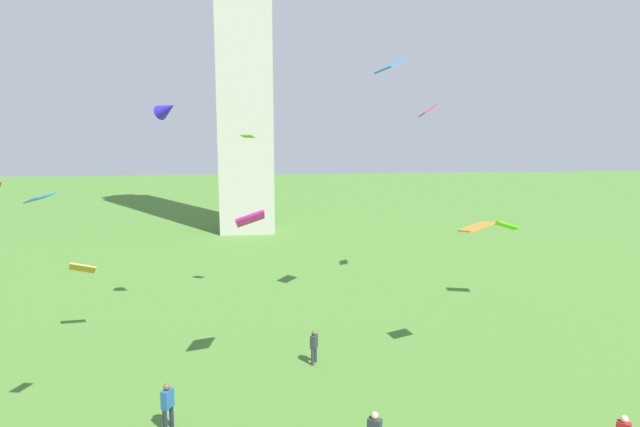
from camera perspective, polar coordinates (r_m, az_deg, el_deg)
person_1 at (r=21.38m, az=-15.54°, el=-18.46°), size 0.44×0.52×1.75m
person_2 at (r=25.70m, az=-0.63°, el=-13.48°), size 0.40×0.48×1.59m
kite_flying_0 at (r=35.10m, az=18.78°, el=-1.19°), size 1.34×1.09×0.72m
kite_flying_2 at (r=37.11m, az=11.14°, el=10.43°), size 0.90×1.54×0.86m
kite_flying_3 at (r=30.81m, az=7.30°, el=14.94°), size 1.84×1.95×0.90m
kite_flying_4 at (r=19.07m, az=-27.05°, el=1.47°), size 0.83×0.99×0.30m
kite_flying_5 at (r=30.08m, az=-15.61°, el=10.41°), size 1.55×1.47×1.14m
kite_flying_6 at (r=22.80m, az=-7.25°, el=-0.56°), size 1.18×1.81×1.01m
kite_flying_7 at (r=33.21m, az=-7.52°, el=7.95°), size 0.94×0.86×0.20m
kite_flying_8 at (r=25.42m, az=15.92°, el=-1.34°), size 1.51×1.26×0.49m
kite_flying_9 at (r=30.74m, az=-23.44°, el=-5.22°), size 1.49×1.05×0.85m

